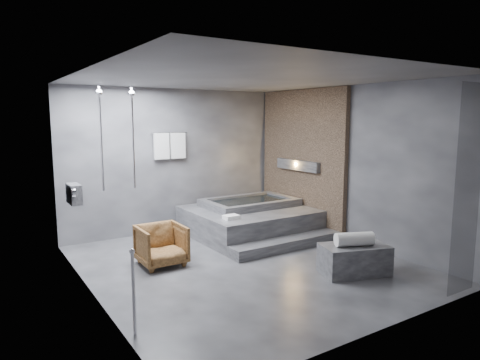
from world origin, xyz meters
TOP-DOWN VIEW (x-y plane):
  - room at (0.40, 0.24)m, footprint 5.00×5.04m
  - tub_deck at (1.05, 1.45)m, footprint 2.20×2.00m
  - tub_step at (1.05, 0.27)m, footprint 2.20×0.36m
  - concrete_bench at (1.11, -1.18)m, footprint 1.06×0.80m
  - driftwood_chair at (-1.08, 0.67)m, footprint 0.67×0.69m
  - rolled_towel at (1.08, -1.20)m, footprint 0.58×0.40m
  - deck_towel at (0.30, 0.88)m, footprint 0.26×0.20m

SIDE VIEW (x-z plane):
  - tub_step at x=1.05m, z-range 0.00..0.18m
  - concrete_bench at x=1.11m, z-range 0.00..0.43m
  - tub_deck at x=1.05m, z-range 0.00..0.50m
  - driftwood_chair at x=-1.08m, z-range 0.00..0.62m
  - rolled_towel at x=1.08m, z-range 0.43..0.62m
  - deck_towel at x=0.30m, z-range 0.50..0.57m
  - room at x=0.40m, z-range 0.32..3.14m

